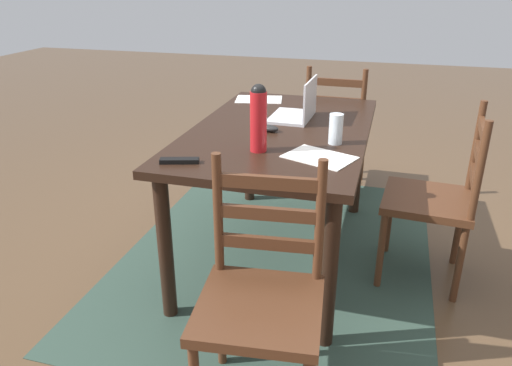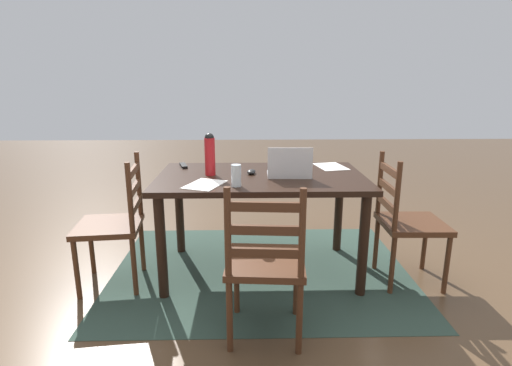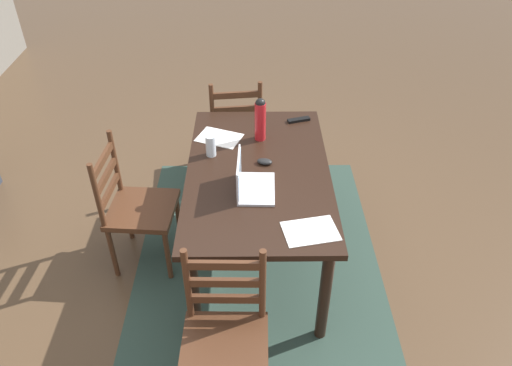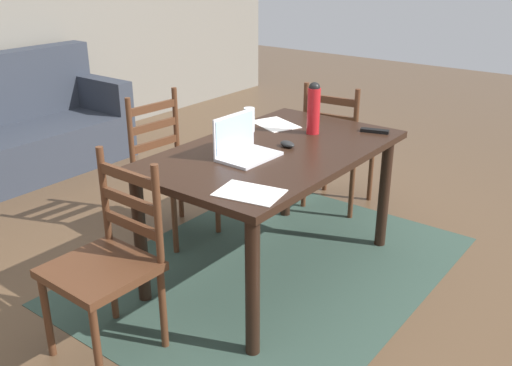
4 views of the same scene
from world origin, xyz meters
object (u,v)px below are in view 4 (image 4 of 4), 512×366
(chair_far_head, at_px, (172,169))
(tv_remote, at_px, (375,131))
(chair_left_far, at_px, (108,264))
(chair_right_far, at_px, (337,147))
(laptop, at_px, (243,146))
(drinking_glass, at_px, (249,120))
(couch, at_px, (18,132))
(computer_mouse, at_px, (287,144))
(dining_table, at_px, (274,165))
(water_bottle, at_px, (314,107))

(chair_far_head, height_order, tv_remote, chair_far_head)
(chair_left_far, distance_m, chair_right_far, 2.11)
(laptop, height_order, drinking_glass, laptop)
(couch, relative_size, computer_mouse, 18.00)
(chair_right_far, relative_size, drinking_glass, 6.46)
(dining_table, height_order, couch, couch)
(chair_left_far, height_order, tv_remote, chair_left_far)
(water_bottle, relative_size, tv_remote, 1.84)
(chair_far_head, relative_size, tv_remote, 5.59)
(drinking_glass, relative_size, tv_remote, 0.87)
(water_bottle, distance_m, drinking_glass, 0.40)
(dining_table, xyz_separation_m, drinking_glass, (0.18, 0.31, 0.17))
(chair_right_far, distance_m, computer_mouse, 1.06)
(chair_left_far, height_order, couch, couch)
(water_bottle, height_order, computer_mouse, water_bottle)
(chair_far_head, relative_size, drinking_glass, 6.46)
(water_bottle, xyz_separation_m, drinking_glass, (-0.20, 0.33, -0.09))
(couch, bearing_deg, laptop, -95.00)
(chair_right_far, distance_m, drinking_glass, 0.97)
(chair_far_head, bearing_deg, couch, 89.22)
(laptop, height_order, tv_remote, laptop)
(dining_table, height_order, laptop, laptop)
(drinking_glass, bearing_deg, computer_mouse, -106.46)
(computer_mouse, bearing_deg, chair_far_head, 108.74)
(chair_right_far, height_order, laptop, laptop)
(chair_right_far, height_order, tv_remote, chair_right_far)
(water_bottle, bearing_deg, computer_mouse, -175.50)
(drinking_glass, distance_m, tv_remote, 0.77)
(laptop, bearing_deg, chair_far_head, 74.93)
(chair_far_head, relative_size, water_bottle, 3.04)
(drinking_glass, height_order, computer_mouse, drinking_glass)
(chair_far_head, relative_size, laptop, 2.91)
(computer_mouse, xyz_separation_m, tv_remote, (0.55, -0.27, -0.01))
(chair_left_far, distance_m, couch, 2.76)
(laptop, bearing_deg, couch, 85.00)
(drinking_glass, bearing_deg, couch, 93.51)
(tv_remote, bearing_deg, chair_right_far, 31.87)
(drinking_glass, relative_size, computer_mouse, 1.47)
(dining_table, bearing_deg, chair_right_far, 9.64)
(water_bottle, bearing_deg, chair_far_head, 113.83)
(drinking_glass, bearing_deg, chair_right_far, -8.58)
(dining_table, height_order, drinking_glass, drinking_glass)
(chair_left_far, height_order, water_bottle, water_bottle)
(couch, xyz_separation_m, computer_mouse, (0.04, -2.76, 0.44))
(couch, relative_size, water_bottle, 5.76)
(water_bottle, distance_m, computer_mouse, 0.34)
(water_bottle, distance_m, tv_remote, 0.41)
(chair_far_head, distance_m, drinking_glass, 0.67)
(chair_left_far, bearing_deg, laptop, -8.26)
(chair_right_far, bearing_deg, laptop, -174.56)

